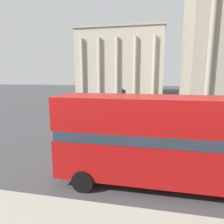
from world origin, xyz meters
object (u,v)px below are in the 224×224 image
Objects in this scene: plaza_building_left at (121,62)px; traffic_light_mid at (123,103)px; double_decker_bus at (178,139)px; pedestrian_blue at (133,102)px; pedestrian_olive at (199,126)px; traffic_light_near at (139,115)px.

plaza_building_left is 6.16× the size of traffic_light_mid.
pedestrian_blue is (-4.26, 22.85, -1.38)m from double_decker_bus.
plaza_building_left is 43.14m from pedestrian_olive.
double_decker_bus is 2.81× the size of traffic_light_mid.
plaza_building_left is 39.69m from traffic_light_mid.
pedestrian_blue is (6.08, -25.64, -7.83)m from plaza_building_left.
traffic_light_near reaches higher than pedestrian_olive.
pedestrian_olive is at bearing 42.27° from traffic_light_near.
pedestrian_olive reaches higher than pedestrian_blue.
plaza_building_left reaches higher than double_decker_bus.
traffic_light_mid is 2.38× the size of pedestrian_blue.
traffic_light_mid is 2.32× the size of pedestrian_olive.
double_decker_bus is 6.70× the size of pedestrian_blue.
pedestrian_blue is (-2.30, 18.95, -1.63)m from traffic_light_near.
traffic_light_mid reaches higher than pedestrian_blue.
double_decker_bus is 2.77× the size of traffic_light_near.
pedestrian_blue is (-0.36, 13.02, -1.59)m from traffic_light_mid.
plaza_building_left is 27.49m from pedestrian_blue.
traffic_light_near is 2.42× the size of pedestrian_blue.
pedestrian_blue is at bearing 91.60° from traffic_light_mid.
double_decker_bus is at bearing -63.31° from traffic_light_near.
traffic_light_mid is at bearing 108.14° from double_decker_bus.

